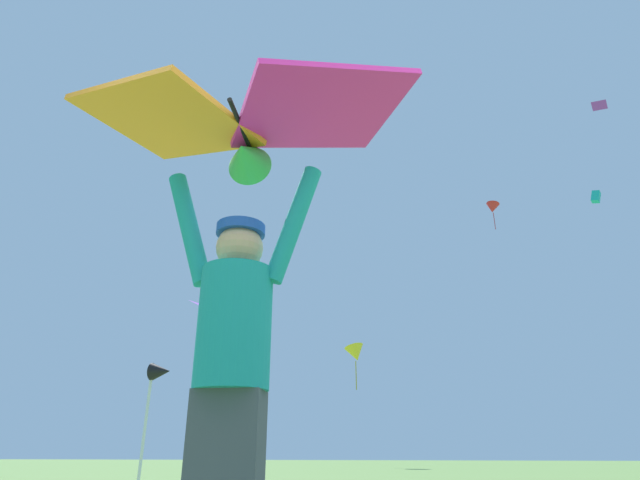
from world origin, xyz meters
name	(u,v)px	position (x,y,z in m)	size (l,w,h in m)	color
kite_flyer_person	(232,363)	(-0.36, -0.01, 0.94)	(0.81, 0.39, 1.92)	#424751
held_stunt_kite	(244,126)	(-0.35, -0.08, 2.16)	(1.83, 1.09, 0.41)	black
distant_kite_teal_far_center	(596,197)	(11.01, 33.36, 17.11)	(0.83, 0.64, 0.92)	#19B2AD
distant_kite_red_overhead_distant	(493,208)	(3.58, 27.65, 14.45)	(0.89, 0.84, 1.82)	red
distant_kite_purple_high_right	(202,305)	(-9.40, 16.46, 6.26)	(1.08, 1.17, 0.62)	purple
distant_kite_purple_mid_left	(599,105)	(7.70, 18.70, 14.66)	(0.77, 0.77, 0.22)	purple
distant_kite_yellow_high_left	(356,354)	(-4.73, 25.41, 5.64)	(1.54, 1.44, 2.50)	yellow
marker_flag	(159,380)	(-3.36, 4.22, 1.51)	(0.30, 0.24, 1.74)	silver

